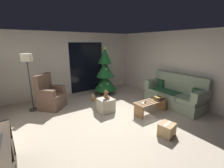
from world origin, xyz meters
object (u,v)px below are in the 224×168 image
Objects in this scene: cell_phone at (159,96)px; couch at (174,95)px; teddy_bear_honey_by_tree at (93,98)px; cardboard_box_taped_mid_floor at (167,129)px; floor_lamp at (27,63)px; book_stack at (159,98)px; armchair at (50,96)px; teddy_bear_chestnut at (106,95)px; remote_black at (145,101)px; remote_silver at (143,103)px; christmas_tree at (105,74)px; coffee_table at (151,105)px; ottoman at (106,105)px.

couch is at bearing -23.61° from cell_phone.
couch is 2.85m from teddy_bear_honey_by_tree.
cell_phone is 0.35× the size of cardboard_box_taped_mid_floor.
cell_phone is (-0.79, 0.00, 0.09)m from couch.
teddy_bear_honey_by_tree is at bearing -10.49° from floor_lamp.
armchair is at bearing 142.14° from book_stack.
teddy_bear_chestnut is at bearing 104.91° from cardboard_box_taped_mid_floor.
teddy_bear_honey_by_tree is (-0.81, 1.82, -0.27)m from remote_black.
teddy_bear_honey_by_tree is at bearing 85.48° from teddy_bear_chestnut.
remote_silver is 0.55× the size of teddy_bear_chestnut.
christmas_tree reaches higher than floor_lamp.
floor_lamp is (-2.77, 2.19, 1.11)m from remote_black.
cell_phone is at bearing 48.01° from remote_silver.
book_stack is 1.35m from cardboard_box_taped_mid_floor.
floor_lamp is (-2.71, -0.02, 0.63)m from christmas_tree.
cardboard_box_taped_mid_floor is at bearing -81.88° from teddy_bear_honey_by_tree.
cardboard_box_taped_mid_floor is at bearing -119.35° from coffee_table.
floor_lamp is 6.25× the size of teddy_bear_honey_by_tree.
remote_silver is 1.08× the size of cell_phone.
armchair is (-2.74, 2.13, -0.03)m from book_stack.
couch reaches higher than remote_silver.
book_stack is 1.64m from teddy_bear_chestnut.
teddy_bear_chestnut reaches higher than cell_phone.
cardboard_box_taped_mid_floor is (0.50, -1.87, -0.07)m from ottoman.
floor_lamp is at bearing 144.99° from book_stack.
cardboard_box_taped_mid_floor is at bearing -59.17° from armchair.
coffee_table is at bearing -37.15° from floor_lamp.
armchair is 2.73× the size of cardboard_box_taped_mid_floor.
teddy_bear_chestnut is 1.97m from cardboard_box_taped_mid_floor.
remote_silver is 2.01m from teddy_bear_honey_by_tree.
armchair is 3.96× the size of teddy_bear_chestnut.
floor_lamp is 2.53m from teddy_bear_chestnut.
coffee_table is 1.19m from cardboard_box_taped_mid_floor.
book_stack is 3.47m from armchair.
floor_lamp is 4.26m from cardboard_box_taped_mid_floor.
remote_silver reaches higher than cardboard_box_taped_mid_floor.
armchair is 1.23m from floor_lamp.
coffee_table is 0.37m from remote_silver.
coffee_table is at bearing 53.69° from remote_silver.
couch is 0.78m from book_stack.
remote_black is 0.09× the size of floor_lamp.
christmas_tree is at bearing 143.07° from remote_black.
cardboard_box_taped_mid_floor is at bearing -74.89° from ottoman.
christmas_tree is 6.89× the size of teddy_bear_honey_by_tree.
teddy_bear_honey_by_tree is at bearing 117.93° from coffee_table.
coffee_table is 2.66× the size of cardboard_box_taped_mid_floor.
remote_silver is 1.08m from cardboard_box_taped_mid_floor.
ottoman is (-0.74, 0.85, -0.18)m from remote_silver.
cell_phone reaches higher than cardboard_box_taped_mid_floor.
remote_black is 2.25m from christmas_tree.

